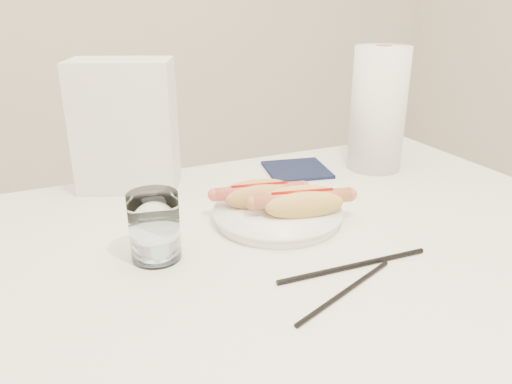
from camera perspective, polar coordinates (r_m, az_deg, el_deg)
name	(u,v)px	position (r m, az deg, el deg)	size (l,w,h in m)	color
table	(272,272)	(0.85, 1.84, -9.04)	(1.20, 0.80, 0.75)	white
plate	(277,216)	(0.88, 2.42, -2.73)	(0.22, 0.22, 0.02)	white
hotdog_left	(259,194)	(0.89, 0.39, -0.28)	(0.16, 0.09, 0.04)	tan
hotdog_right	(302,202)	(0.86, 5.21, -1.17)	(0.17, 0.10, 0.05)	#E0B657
water_glass	(154,227)	(0.76, -11.39, -3.85)	(0.07, 0.07, 0.10)	white
chopstick_near	(346,291)	(0.70, 10.09, -10.97)	(0.01, 0.01, 0.21)	black
chopstick_far	(354,266)	(0.75, 10.97, -8.17)	(0.01, 0.01, 0.24)	black
napkin_box	(125,126)	(1.03, -14.53, 7.21)	(0.19, 0.11, 0.26)	silver
navy_napkin	(297,170)	(1.13, 4.62, 2.53)	(0.13, 0.13, 0.01)	#101632
paper_towel_roll	(378,109)	(1.14, 13.62, 9.06)	(0.12, 0.12, 0.27)	white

